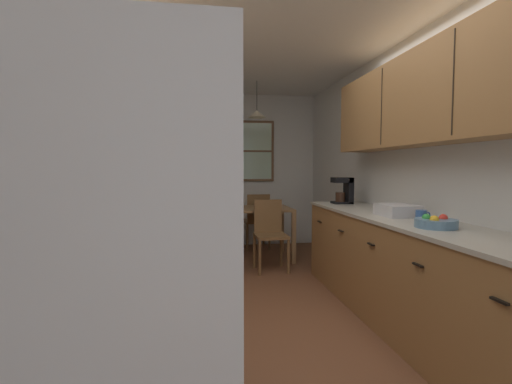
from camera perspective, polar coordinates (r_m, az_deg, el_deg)
ground_plane at (r=3.93m, az=1.69°, el=-15.80°), size 12.00×12.00×0.00m
wall_left at (r=3.71m, az=-19.27°, el=2.90°), size 0.10×9.00×2.55m
wall_right at (r=4.17m, az=20.30°, el=2.94°), size 0.10×9.00×2.55m
wall_back at (r=6.33m, az=-2.66°, el=3.33°), size 4.40×0.10×2.55m
ceiling_slab at (r=3.92m, az=1.77°, el=22.68°), size 4.40×9.00×0.08m
refrigerator at (r=1.42m, az=-19.23°, el=-15.09°), size 0.77×0.73×1.72m
stove_range at (r=2.19m, az=-17.37°, el=-19.00°), size 0.66×0.58×1.10m
microwave_over_range at (r=2.07m, az=-21.18°, el=12.64°), size 0.39×0.57×0.33m
counter_left at (r=3.52m, az=-14.02°, el=-10.59°), size 0.64×2.21×0.90m
upper_cabinets_left at (r=3.42m, az=-16.85°, el=12.13°), size 0.33×2.29×0.65m
counter_right at (r=3.35m, az=22.09°, el=-11.49°), size 0.64×3.25×0.90m
upper_cabinets_right at (r=3.32m, az=25.28°, el=13.10°), size 0.33×2.93×0.75m
dining_table at (r=5.37m, az=0.13°, el=-3.63°), size 0.97×0.79×0.75m
dining_chair_near at (r=4.81m, az=2.13°, el=-6.04°), size 0.41×0.41×0.90m
dining_chair_far at (r=5.99m, az=0.13°, el=-4.12°), size 0.43×0.43×0.90m
pendant_light at (r=5.38m, az=0.14°, el=11.93°), size 0.25×0.25×0.52m
back_window at (r=6.29m, az=-0.83°, el=6.31°), size 0.79×0.05×1.02m
trash_bin at (r=4.80m, az=-8.97°, el=-8.49°), size 0.35×0.35×0.61m
storage_canister at (r=2.45m, az=-16.31°, el=-4.05°), size 0.11×0.11×0.18m
dish_towel at (r=2.30m, az=-7.62°, el=-17.06°), size 0.02×0.16×0.24m
coffee_maker at (r=4.44m, az=13.46°, el=0.32°), size 0.22×0.18×0.30m
mug_by_coffeemaker at (r=3.14m, az=24.12°, el=-3.36°), size 0.12×0.08×0.09m
fruit_bowl at (r=2.85m, az=25.96°, el=-4.25°), size 0.28×0.28×0.09m
dish_rack at (r=3.42m, az=20.91°, el=-2.64°), size 0.28×0.34×0.10m
table_serving_bowl at (r=5.45m, az=0.96°, el=-1.98°), size 0.22×0.22×0.06m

